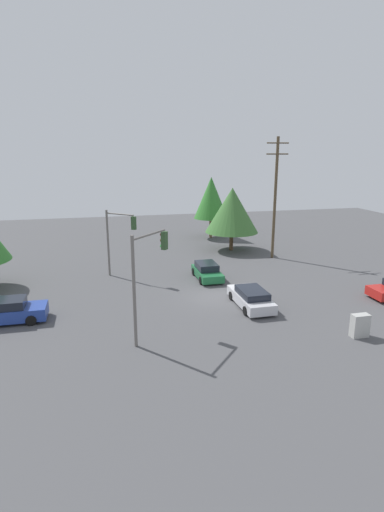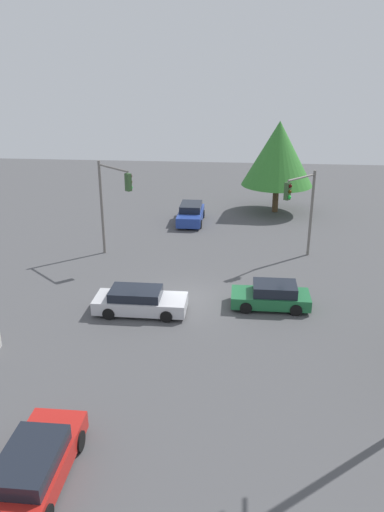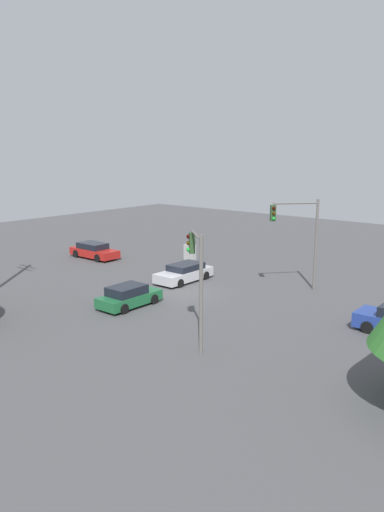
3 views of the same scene
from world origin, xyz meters
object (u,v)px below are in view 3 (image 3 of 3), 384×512
at_px(sedan_green, 129,296).
at_px(traffic_signal_cross, 299,229).
at_px(electrical_cabinet, 190,252).
at_px(sedan_red, 94,251).
at_px(traffic_signal_main, 197,268).
at_px(sedan_silver, 184,273).

bearing_deg(sedan_green, traffic_signal_cross, 57.78).
relative_size(traffic_signal_cross, electrical_cabinet, 4.57).
bearing_deg(electrical_cabinet, sedan_red, -145.21).
distance_m(sedan_red, traffic_signal_main, 22.06).
bearing_deg(traffic_signal_main, sedan_silver, -5.12).
xyz_separation_m(sedan_green, traffic_signal_cross, (6.15, 9.75, 3.57)).
bearing_deg(sedan_red, sedan_silver, 85.18).
bearing_deg(traffic_signal_main, traffic_signal_cross, -44.40).
distance_m(sedan_red, sedan_green, 14.70).
relative_size(sedan_silver, electrical_cabinet, 3.44).
distance_m(sedan_green, traffic_signal_main, 7.97).
xyz_separation_m(sedan_red, electrical_cabinet, (6.97, 4.84, 0.02)).
distance_m(sedan_red, sedan_silver, 11.34).
distance_m(sedan_green, traffic_signal_cross, 12.07).
bearing_deg(traffic_signal_cross, sedan_green, 9.36).
xyz_separation_m(sedan_red, traffic_signal_main, (19.56, -9.68, 3.17)).
height_order(sedan_red, sedan_green, sedan_red).
height_order(sedan_red, traffic_signal_cross, traffic_signal_cross).
xyz_separation_m(sedan_red, sedan_green, (12.56, -7.64, -0.03)).
bearing_deg(traffic_signal_main, sedan_red, 15.10).
relative_size(sedan_green, traffic_signal_main, 0.72).
relative_size(sedan_silver, traffic_signal_main, 0.82).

